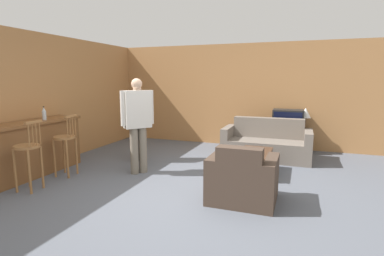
{
  "coord_description": "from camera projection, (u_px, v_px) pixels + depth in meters",
  "views": [
    {
      "loc": [
        1.63,
        -3.99,
        1.71
      ],
      "look_at": [
        -0.18,
        0.96,
        0.85
      ],
      "focal_mm": 28.0,
      "sensor_mm": 36.0,
      "label": 1
    }
  ],
  "objects": [
    {
      "name": "bar_chair_mid",
      "position": [
        65.0,
        143.0,
        5.29
      ],
      "size": [
        0.41,
        0.41,
        1.1
      ],
      "color": "#996638",
      "rests_on": "ground_plane"
    },
    {
      "name": "couch_far",
      "position": [
        266.0,
        144.0,
        6.53
      ],
      "size": [
        1.85,
        0.84,
        0.86
      ],
      "color": "#70665B",
      "rests_on": "ground_plane"
    },
    {
      "name": "table_lamp",
      "position": [
        305.0,
        114.0,
        6.91
      ],
      "size": [
        0.25,
        0.25,
        0.51
      ],
      "color": "brown",
      "rests_on": "tv_unit"
    },
    {
      "name": "person_by_window",
      "position": [
        138.0,
        119.0,
        6.25
      ],
      "size": [
        0.38,
        0.5,
        1.58
      ],
      "color": "black",
      "rests_on": "ground_plane"
    },
    {
      "name": "coffee_table",
      "position": [
        255.0,
        155.0,
        5.44
      ],
      "size": [
        0.55,
        0.97,
        0.41
      ],
      "color": "#472D1E",
      "rests_on": "ground_plane"
    },
    {
      "name": "book_on_table",
      "position": [
        252.0,
        150.0,
        5.52
      ],
      "size": [
        0.23,
        0.23,
        0.02
      ],
      "color": "maroon",
      "rests_on": "coffee_table"
    },
    {
      "name": "person_by_counter",
      "position": [
        138.0,
        121.0,
        5.38
      ],
      "size": [
        0.45,
        0.5,
        1.73
      ],
      "color": "#756B5B",
      "rests_on": "ground_plane"
    },
    {
      "name": "tv",
      "position": [
        288.0,
        119.0,
        7.06
      ],
      "size": [
        0.7,
        0.47,
        0.46
      ],
      "color": "black",
      "rests_on": "tv_unit"
    },
    {
      "name": "armchair_near",
      "position": [
        242.0,
        180.0,
        4.2
      ],
      "size": [
        0.92,
        0.8,
        0.84
      ],
      "color": "#423328",
      "rests_on": "ground_plane"
    },
    {
      "name": "wall_left",
      "position": [
        72.0,
        98.0,
        6.65
      ],
      "size": [
        0.08,
        8.7,
        2.6
      ],
      "color": "#B27A47",
      "rests_on": "ground_plane"
    },
    {
      "name": "bottle",
      "position": [
        44.0,
        114.0,
        5.45
      ],
      "size": [
        0.07,
        0.07,
        0.25
      ],
      "color": "silver",
      "rests_on": "bar_counter"
    },
    {
      "name": "bar_counter",
      "position": [
        22.0,
        151.0,
        5.14
      ],
      "size": [
        0.55,
        2.36,
        0.98
      ],
      "color": "brown",
      "rests_on": "ground_plane"
    },
    {
      "name": "bar_chair_near",
      "position": [
        28.0,
        153.0,
        4.57
      ],
      "size": [
        0.41,
        0.41,
        1.1
      ],
      "color": "#996638",
      "rests_on": "ground_plane"
    },
    {
      "name": "wall_back",
      "position": [
        235.0,
        95.0,
        7.75
      ],
      "size": [
        9.4,
        0.08,
        2.6
      ],
      "color": "#B27A47",
      "rests_on": "ground_plane"
    },
    {
      "name": "tv_unit",
      "position": [
        287.0,
        140.0,
        7.15
      ],
      "size": [
        1.04,
        0.45,
        0.55
      ],
      "color": "#2D2319",
      "rests_on": "ground_plane"
    },
    {
      "name": "ground_plane",
      "position": [
        182.0,
        193.0,
        4.53
      ],
      "size": [
        24.0,
        24.0,
        0.0
      ],
      "primitive_type": "plane",
      "color": "#565B66"
    }
  ]
}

